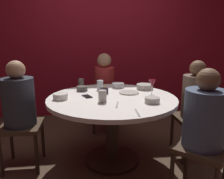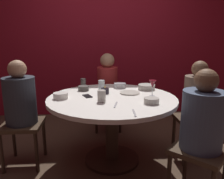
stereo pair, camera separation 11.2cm
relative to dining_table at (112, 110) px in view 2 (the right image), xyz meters
The scene contains 21 objects.
ground_plane 0.58m from the dining_table, ahead, with size 8.00×8.00×0.00m, color #4C3828.
back_wall 1.80m from the dining_table, 90.00° to the left, with size 6.00×0.10×2.60m, color maroon.
dining_table is the anchor object (origin of this frame).
seated_diner_left 0.95m from the dining_table, behind, with size 0.40×0.40×1.12m.
seated_diner_back 0.91m from the dining_table, 90.00° to the left, with size 0.40×0.40×1.12m.
seated_diner_right 0.93m from the dining_table, ahead, with size 0.40×0.40×1.10m.
seated_diner_front_right 0.94m from the dining_table, 45.00° to the right, with size 0.57×0.57×1.11m.
candle_holder 0.25m from the dining_table, 113.99° to the left, with size 0.09×0.09×0.08m.
wine_glass 0.51m from the dining_table, ahead, with size 0.08×0.08×0.18m.
dinner_plate 0.30m from the dining_table, 33.75° to the left, with size 0.22×0.22×0.01m, color beige.
cell_phone 0.30m from the dining_table, behind, with size 0.07×0.14×0.01m, color black.
bowl_serving_large 0.49m from the dining_table, 73.45° to the left, with size 0.15×0.15×0.06m, color #B7B7BC.
bowl_salad_center 0.48m from the dining_table, 134.71° to the left, with size 0.13×0.13×0.06m, color #4C4742.
bowl_small_white 0.47m from the dining_table, 36.44° to the right, with size 0.14×0.14×0.05m, color #B2ADA3.
bowl_sauce_side 0.57m from the dining_table, 35.78° to the left, with size 0.20×0.20×0.06m, color #B2ADA3.
bowl_rice_portion 0.56m from the dining_table, behind, with size 0.15×0.15×0.06m, color silver.
cup_near_candle 0.63m from the dining_table, 122.82° to the left, with size 0.06×0.06×0.11m, color #4C4742.
cup_by_left_diner 0.29m from the dining_table, 122.75° to the right, with size 0.08×0.08×0.12m, color #B2ADA3.
cup_by_right_diner 0.41m from the dining_table, 106.40° to the left, with size 0.08×0.08×0.12m, color silver.
fork_near_plate 0.33m from the dining_table, 87.46° to the right, with size 0.02×0.18×0.01m, color #B7B7BC.
knife_near_plate 0.57m from the dining_table, 74.69° to the right, with size 0.02×0.18×0.01m, color #B7B7BC.
Camera 2 is at (-0.16, -2.24, 1.33)m, focal length 35.52 mm.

